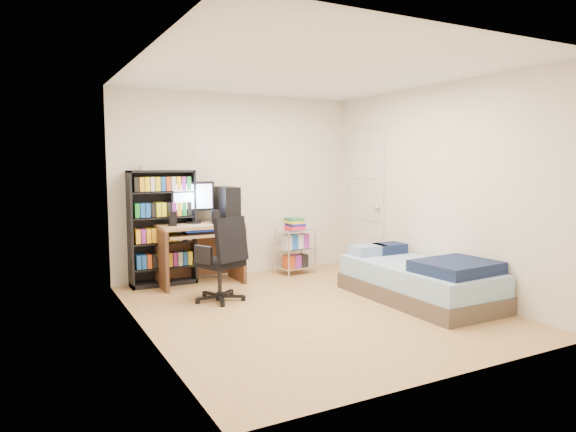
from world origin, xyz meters
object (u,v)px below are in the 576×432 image
computer_desk (206,229)px  bed (420,280)px  office_chair (222,274)px  media_shelf (162,227)px

computer_desk → bed: bearing=-47.0°
office_chair → bed: size_ratio=0.51×
bed → office_chair: bearing=152.5°
media_shelf → bed: media_shelf is taller
media_shelf → bed: bearing=-41.7°
media_shelf → computer_desk: bearing=-14.8°
office_chair → bed: office_chair is taller
bed → computer_desk: bearing=133.0°
computer_desk → office_chair: bearing=-98.8°
office_chair → computer_desk: bearing=59.7°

